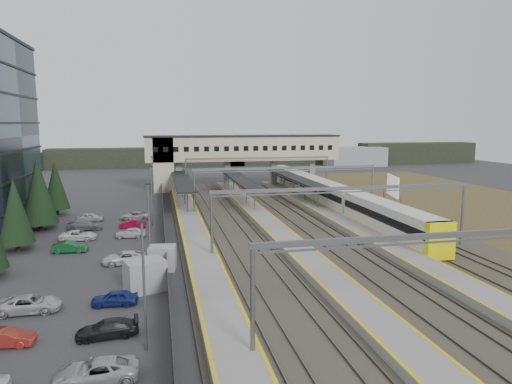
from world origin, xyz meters
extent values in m
plane|color=#2B2B2D|center=(0.00, 0.00, 0.00)|extent=(220.00, 220.00, 0.00)
cylinder|color=black|center=(-22.00, 0.00, 0.60)|extent=(0.44, 0.44, 1.20)
cone|color=black|center=(-22.00, 0.00, 4.50)|extent=(3.64, 3.64, 7.00)
cylinder|color=black|center=(-22.00, 10.00, 0.60)|extent=(0.44, 0.44, 1.20)
cone|color=black|center=(-22.00, 10.00, 5.25)|extent=(4.42, 4.42, 8.50)
cylinder|color=black|center=(-22.00, 20.00, 0.60)|extent=(0.44, 0.44, 1.20)
cone|color=black|center=(-22.00, 20.00, 4.60)|extent=(3.74, 3.74, 7.20)
imported|color=maroon|center=(-16.50, -22.70, 0.55)|extent=(3.43, 1.39, 1.11)
imported|color=#B3B2B8|center=(-16.50, -17.40, 0.62)|extent=(4.48, 2.08, 1.24)
imported|color=#134823|center=(-16.50, -1.50, 0.60)|extent=(3.74, 1.54, 1.20)
imported|color=silver|center=(-16.50, 3.80, 0.59)|extent=(4.35, 2.27, 1.17)
imported|color=slate|center=(-16.50, 9.10, 0.64)|extent=(4.51, 2.14, 1.27)
imported|color=#ADAEB1|center=(-16.50, 14.40, 0.61)|extent=(3.67, 1.72, 1.22)
imported|color=#A1A0A5|center=(-10.50, -28.00, 0.62)|extent=(4.46, 2.10, 1.23)
imported|color=black|center=(-10.50, -22.70, 0.57)|extent=(4.06, 1.94, 1.14)
imported|color=navy|center=(-10.50, -17.40, 0.59)|extent=(3.53, 1.64, 1.17)
imported|color=silver|center=(-10.50, -6.80, 0.61)|extent=(4.54, 2.43, 1.21)
imported|color=silver|center=(-10.50, 3.80, 0.62)|extent=(3.72, 1.73, 1.23)
imported|color=maroon|center=(-10.50, 9.10, 0.57)|extent=(3.54, 1.49, 1.14)
imported|color=#A2A1A5|center=(-10.50, 14.40, 0.56)|extent=(4.10, 1.97, 1.13)
cylinder|color=slate|center=(-8.00, -25.00, 4.00)|extent=(0.16, 0.16, 8.00)
cube|color=black|center=(-8.00, -25.00, 8.00)|extent=(0.50, 0.25, 0.15)
cylinder|color=slate|center=(-8.00, -8.00, 4.00)|extent=(0.16, 0.16, 8.00)
cube|color=black|center=(-8.00, -8.00, 8.00)|extent=(0.50, 0.25, 0.15)
cylinder|color=slate|center=(-8.00, 10.00, 4.00)|extent=(0.16, 0.16, 8.00)
cube|color=black|center=(-8.00, 10.00, 8.00)|extent=(0.50, 0.25, 0.15)
cylinder|color=slate|center=(-8.00, 28.00, 4.00)|extent=(0.16, 0.16, 8.00)
cube|color=black|center=(-8.00, 28.00, 8.00)|extent=(0.50, 0.25, 0.15)
cube|color=#26282B|center=(-6.50, 5.00, 1.00)|extent=(0.08, 90.00, 2.00)
cube|color=gray|center=(-8.30, -14.67, 1.30)|extent=(3.69, 3.18, 2.59)
cube|color=gray|center=(-6.85, -9.45, 1.13)|extent=(2.69, 2.33, 2.26)
cube|color=#38342B|center=(12.00, 5.00, 0.10)|extent=(34.00, 90.00, 0.20)
cube|color=#59544C|center=(-0.72, 5.00, 0.28)|extent=(0.08, 90.00, 0.14)
cube|color=#59544C|center=(0.72, 5.00, 0.28)|extent=(0.08, 90.00, 0.14)
cube|color=#59544C|center=(3.28, 5.00, 0.28)|extent=(0.08, 90.00, 0.14)
cube|color=#59544C|center=(4.72, 5.00, 0.28)|extent=(0.08, 90.00, 0.14)
cube|color=#59544C|center=(9.28, 5.00, 0.28)|extent=(0.08, 90.00, 0.14)
cube|color=#59544C|center=(10.72, 5.00, 0.28)|extent=(0.08, 90.00, 0.14)
cube|color=#59544C|center=(13.28, 5.00, 0.28)|extent=(0.08, 90.00, 0.14)
cube|color=#59544C|center=(14.72, 5.00, 0.28)|extent=(0.08, 90.00, 0.14)
cube|color=#59544C|center=(19.28, 5.00, 0.28)|extent=(0.08, 90.00, 0.14)
cube|color=#59544C|center=(20.72, 5.00, 0.28)|extent=(0.08, 90.00, 0.14)
cube|color=#59544C|center=(23.28, 5.00, 0.28)|extent=(0.08, 90.00, 0.14)
cube|color=#59544C|center=(24.72, 5.00, 0.28)|extent=(0.08, 90.00, 0.14)
cube|color=gray|center=(-3.00, 5.00, 0.45)|extent=(3.20, 82.00, 0.90)
cube|color=gold|center=(-4.45, 5.00, 0.91)|extent=(0.25, 82.00, 0.02)
cube|color=gold|center=(-1.55, 5.00, 0.91)|extent=(0.25, 82.00, 0.02)
cube|color=gray|center=(7.00, 5.00, 0.45)|extent=(3.20, 82.00, 0.90)
cube|color=gold|center=(5.55, 5.00, 0.91)|extent=(0.25, 82.00, 0.02)
cube|color=gold|center=(8.45, 5.00, 0.91)|extent=(0.25, 82.00, 0.02)
cube|color=gray|center=(17.00, 5.00, 0.45)|extent=(3.20, 82.00, 0.90)
cube|color=gold|center=(15.55, 5.00, 0.91)|extent=(0.25, 82.00, 0.02)
cube|color=gold|center=(18.45, 5.00, 0.91)|extent=(0.25, 82.00, 0.02)
cube|color=black|center=(-3.00, 27.00, 4.00)|extent=(3.00, 30.00, 0.25)
cube|color=slate|center=(-3.00, 27.00, 3.85)|extent=(3.10, 30.00, 0.12)
cylinder|color=slate|center=(-3.00, 14.00, 2.40)|extent=(0.20, 0.20, 3.10)
cylinder|color=slate|center=(-3.00, 20.50, 2.40)|extent=(0.20, 0.20, 3.10)
cylinder|color=slate|center=(-3.00, 27.00, 2.40)|extent=(0.20, 0.20, 3.10)
cylinder|color=slate|center=(-3.00, 33.50, 2.40)|extent=(0.20, 0.20, 3.10)
cylinder|color=slate|center=(-3.00, 40.00, 2.40)|extent=(0.20, 0.20, 3.10)
cube|color=black|center=(7.00, 27.00, 4.00)|extent=(3.00, 30.00, 0.25)
cube|color=slate|center=(7.00, 27.00, 3.85)|extent=(3.10, 30.00, 0.12)
cylinder|color=slate|center=(7.00, 14.00, 2.40)|extent=(0.20, 0.20, 3.10)
cylinder|color=slate|center=(7.00, 20.50, 2.40)|extent=(0.20, 0.20, 3.10)
cylinder|color=slate|center=(7.00, 27.00, 2.40)|extent=(0.20, 0.20, 3.10)
cylinder|color=slate|center=(7.00, 33.50, 2.40)|extent=(0.20, 0.20, 3.10)
cylinder|color=slate|center=(7.00, 40.00, 2.40)|extent=(0.20, 0.20, 3.10)
cube|color=black|center=(17.00, 27.00, 4.00)|extent=(3.00, 30.00, 0.25)
cube|color=slate|center=(17.00, 27.00, 3.85)|extent=(3.10, 30.00, 0.12)
cylinder|color=slate|center=(17.00, 14.00, 2.40)|extent=(0.20, 0.20, 3.10)
cylinder|color=slate|center=(17.00, 20.50, 2.40)|extent=(0.20, 0.20, 3.10)
cylinder|color=slate|center=(17.00, 27.00, 2.40)|extent=(0.20, 0.20, 3.10)
cylinder|color=slate|center=(17.00, 33.50, 2.40)|extent=(0.20, 0.20, 3.10)
cylinder|color=slate|center=(17.00, 40.00, 2.40)|extent=(0.20, 0.20, 3.10)
cube|color=#BDB090|center=(10.50, 42.00, 8.50)|extent=(40.00, 6.00, 5.00)
cube|color=black|center=(10.50, 42.00, 11.05)|extent=(40.40, 6.40, 0.30)
cube|color=#BDB090|center=(-6.00, 42.00, 5.50)|extent=(4.00, 6.00, 11.00)
cube|color=black|center=(-7.50, 38.98, 8.60)|extent=(1.00, 0.06, 1.00)
cube|color=black|center=(-5.50, 38.98, 8.60)|extent=(1.00, 0.06, 1.00)
cube|color=black|center=(-3.50, 38.98, 8.60)|extent=(1.00, 0.06, 1.00)
cube|color=black|center=(-1.50, 38.98, 8.60)|extent=(1.00, 0.06, 1.00)
cube|color=black|center=(0.50, 38.98, 8.60)|extent=(1.00, 0.06, 1.00)
cube|color=black|center=(2.50, 38.98, 8.60)|extent=(1.00, 0.06, 1.00)
cube|color=black|center=(4.50, 38.98, 8.60)|extent=(1.00, 0.06, 1.00)
cube|color=black|center=(6.50, 38.98, 8.60)|extent=(1.00, 0.06, 1.00)
cube|color=black|center=(8.50, 38.98, 8.60)|extent=(1.00, 0.06, 1.00)
cube|color=black|center=(10.50, 38.98, 8.60)|extent=(1.00, 0.06, 1.00)
cube|color=black|center=(12.50, 38.98, 8.60)|extent=(1.00, 0.06, 1.00)
cube|color=black|center=(14.50, 38.98, 8.60)|extent=(1.00, 0.06, 1.00)
cube|color=black|center=(16.50, 38.98, 8.60)|extent=(1.00, 0.06, 1.00)
cube|color=black|center=(18.50, 38.98, 8.60)|extent=(1.00, 0.06, 1.00)
cube|color=black|center=(20.50, 38.98, 8.60)|extent=(1.00, 0.06, 1.00)
cube|color=black|center=(22.50, 38.98, 8.60)|extent=(1.00, 0.06, 1.00)
cube|color=black|center=(24.50, 38.98, 8.60)|extent=(1.00, 0.06, 1.00)
cube|color=black|center=(26.50, 38.98, 8.60)|extent=(1.00, 0.06, 1.00)
cube|color=black|center=(28.50, 38.98, 8.60)|extent=(1.00, 0.06, 1.00)
cube|color=gray|center=(-4.50, 42.00, 3.00)|extent=(1.20, 1.60, 6.00)
cube|color=gray|center=(-3.00, 42.00, 3.00)|extent=(1.20, 1.60, 6.00)
cube|color=gray|center=(7.00, 42.00, 3.00)|extent=(1.20, 1.60, 6.00)
cube|color=gray|center=(17.00, 42.00, 3.00)|extent=(1.20, 1.60, 6.00)
cube|color=gray|center=(25.50, 42.00, 3.00)|extent=(1.20, 1.60, 6.00)
cylinder|color=slate|center=(-2.00, -28.00, 3.50)|extent=(0.28, 0.28, 7.00)
cube|color=slate|center=(12.00, -28.00, 7.00)|extent=(28.40, 0.25, 0.35)
cube|color=slate|center=(12.00, -28.00, 6.60)|extent=(28.40, 0.12, 0.12)
cylinder|color=slate|center=(-2.00, -8.00, 3.50)|extent=(0.28, 0.28, 7.00)
cylinder|color=slate|center=(26.00, -8.00, 3.50)|extent=(0.28, 0.28, 7.00)
cube|color=slate|center=(12.00, -8.00, 7.00)|extent=(28.40, 0.25, 0.35)
cube|color=slate|center=(12.00, -8.00, 6.60)|extent=(28.40, 0.12, 0.12)
cylinder|color=slate|center=(-2.00, 14.00, 3.50)|extent=(0.28, 0.28, 7.00)
cylinder|color=slate|center=(26.00, 14.00, 3.50)|extent=(0.28, 0.28, 7.00)
cube|color=slate|center=(12.00, 14.00, 7.00)|extent=(28.40, 0.25, 0.35)
cube|color=slate|center=(12.00, 14.00, 6.60)|extent=(28.40, 0.12, 0.12)
cylinder|color=slate|center=(-2.00, 34.00, 3.50)|extent=(0.28, 0.28, 7.00)
cylinder|color=slate|center=(26.00, 34.00, 3.50)|extent=(0.28, 0.28, 7.00)
cube|color=slate|center=(12.00, 34.00, 7.00)|extent=(28.40, 0.25, 0.35)
cube|color=slate|center=(12.00, 34.00, 6.60)|extent=(28.40, 0.12, 0.12)
cube|color=silver|center=(20.00, -2.77, 2.21)|extent=(2.95, 20.46, 3.79)
cube|color=black|center=(20.00, -2.77, 2.63)|extent=(3.01, 19.86, 0.95)
cube|color=slate|center=(20.00, -2.77, 0.58)|extent=(2.53, 19.06, 0.53)
cube|color=silver|center=(20.00, 18.28, 2.21)|extent=(2.95, 20.46, 3.79)
cube|color=black|center=(20.00, 18.28, 2.63)|extent=(3.01, 19.86, 0.95)
cube|color=slate|center=(20.00, 18.28, 0.58)|extent=(2.53, 19.06, 0.53)
cube|color=silver|center=(20.00, 39.34, 2.21)|extent=(2.95, 20.46, 3.79)
cube|color=black|center=(20.00, 39.34, 2.63)|extent=(3.01, 19.86, 0.95)
cube|color=slate|center=(20.00, 39.34, 0.58)|extent=(2.53, 19.06, 0.53)
cube|color=#DFDD05|center=(20.00, -12.90, 2.21)|extent=(2.97, 0.90, 3.79)
cylinder|color=slate|center=(28.87, 10.07, 1.72)|extent=(0.20, 0.20, 3.45)
cylinder|color=slate|center=(28.87, 15.53, 1.72)|extent=(0.20, 0.20, 3.45)
cube|color=white|center=(28.87, 12.80, 3.96)|extent=(1.67, 6.31, 3.23)
cube|color=black|center=(-10.00, 95.00, 3.00)|extent=(60.00, 8.00, 6.00)
cube|color=black|center=(40.00, 95.00, 2.50)|extent=(50.00, 8.00, 5.00)
cube|color=black|center=(80.00, 90.00, 3.50)|extent=(40.00, 8.00, 7.00)
cube|color=gray|center=(55.00, 85.00, 3.00)|extent=(18.00, 10.00, 6.00)
camera|label=1|loc=(-6.92, -51.86, 13.72)|focal=32.00mm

